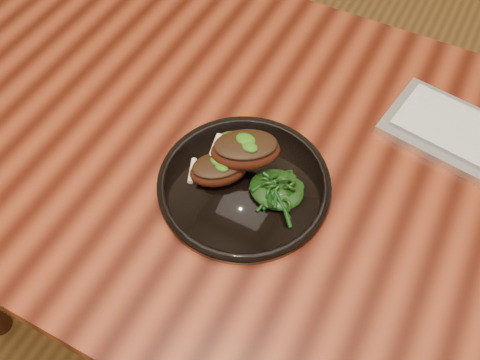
# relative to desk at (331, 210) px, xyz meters

# --- Properties ---
(desk) EXTENTS (1.60, 0.80, 0.75)m
(desk) POSITION_rel_desk_xyz_m (0.00, 0.00, 0.00)
(desk) COLOR #360F06
(desk) RESTS_ON ground
(plate) EXTENTS (0.27, 0.27, 0.02)m
(plate) POSITION_rel_desk_xyz_m (-0.13, -0.08, 0.09)
(plate) COLOR black
(plate) RESTS_ON desk
(lamb_chop_front) EXTENTS (0.10, 0.10, 0.04)m
(lamb_chop_front) POSITION_rel_desk_xyz_m (-0.17, -0.09, 0.12)
(lamb_chop_front) COLOR #3D160B
(lamb_chop_front) RESTS_ON plate
(lamb_chop_back) EXTENTS (0.13, 0.11, 0.05)m
(lamb_chop_back) POSITION_rel_desk_xyz_m (-0.14, -0.05, 0.14)
(lamb_chop_back) COLOR #3D160B
(lamb_chop_back) RESTS_ON plate
(herb_smear) EXTENTS (0.09, 0.06, 0.01)m
(herb_smear) POSITION_rel_desk_xyz_m (-0.16, -0.02, 0.10)
(herb_smear) COLOR #184E08
(herb_smear) RESTS_ON plate
(greens_heap) EXTENTS (0.08, 0.08, 0.03)m
(greens_heap) POSITION_rel_desk_xyz_m (-0.07, -0.07, 0.11)
(greens_heap) COLOR black
(greens_heap) RESTS_ON plate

